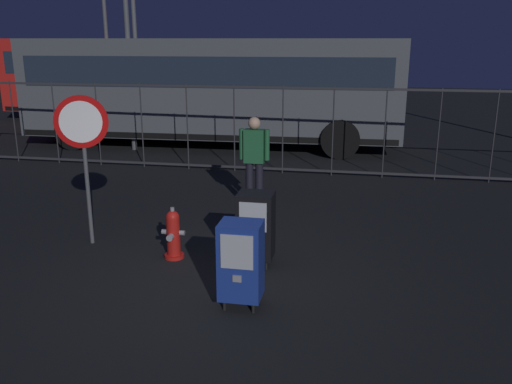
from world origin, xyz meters
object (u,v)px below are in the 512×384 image
Objects in this scene: newspaper_box_secondary at (241,260)px; bus_near at (212,86)px; newspaper_box_primary at (256,225)px; stop_sign at (83,139)px; fire_hydrant at (173,234)px; bus_far at (144,74)px; pedestrian at (254,157)px; street_light_near_right at (134,15)px.

bus_near is at bearing 107.15° from newspaper_box_secondary.
newspaper_box_primary is 2.81m from stop_sign.
newspaper_box_secondary is (1.24, -1.22, 0.22)m from fire_hydrant.
stop_sign is 0.21× the size of bus_far.
street_light_near_right is at bearing 126.06° from pedestrian.
bus_near reaches higher than newspaper_box_secondary.
stop_sign reaches higher than fire_hydrant.
newspaper_box_primary is 2.61m from pedestrian.
stop_sign is (-2.60, 0.32, 1.03)m from newspaper_box_primary.
fire_hydrant is at bearing -104.84° from pedestrian.
street_light_near_right is (-5.70, 10.79, 3.12)m from newspaper_box_secondary.
newspaper_box_primary is at bearing 92.85° from newspaper_box_secondary.
pedestrian is at bearing -69.32° from bus_near.
newspaper_box_primary is 11.55m from street_light_near_right.
street_light_near_right reaches higher than bus_near.
bus_near reaches higher than fire_hydrant.
street_light_near_right is at bearing -69.28° from bus_far.
bus_near is (-0.26, 7.93, 0.11)m from stop_sign.
newspaper_box_secondary is at bearing -44.52° from fire_hydrant.
pedestrian is at bearing 98.71° from newspaper_box_secondary.
newspaper_box_primary is 0.16× the size of street_light_near_right.
bus_far is (-4.09, 12.33, 0.11)m from stop_sign.
street_light_near_right reaches higher than bus_far.
bus_near is at bearing 109.11° from newspaper_box_primary.
stop_sign is at bearing 173.00° from newspaper_box_primary.
stop_sign is at bearing -71.80° from street_light_near_right.
bus_near and bus_far have the same top height.
pedestrian reaches higher than newspaper_box_primary.
newspaper_box_secondary is 3.80m from pedestrian.
bus_near is 1.68× the size of street_light_near_right.
newspaper_box_secondary is (0.06, -1.21, 0.00)m from newspaper_box_primary.
pedestrian is at bearing 101.45° from newspaper_box_primary.
stop_sign is 0.21× the size of bus_near.
newspaper_box_secondary is 9.96m from bus_near.
newspaper_box_primary reaches higher than fire_hydrant.
pedestrian is 11.88m from bus_far.
newspaper_box_primary is at bearing -78.55° from pedestrian.
bus_near is (-2.35, 5.72, 0.76)m from pedestrian.
fire_hydrant is 0.73× the size of newspaper_box_primary.
bus_far reaches higher than stop_sign.
bus_far is 1.68× the size of street_light_near_right.
fire_hydrant is 0.07× the size of bus_far.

